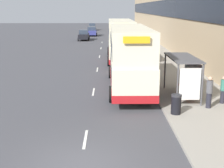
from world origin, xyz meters
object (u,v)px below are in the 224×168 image
at_px(car_1, 92,27).
at_px(pedestrian_at_shelter, 223,90).
at_px(pedestrian_1, 209,92).
at_px(litter_bin, 176,104).
at_px(double_decker_bus_ahead, 121,39).
at_px(car_2, 84,35).
at_px(double_decker_bus_near, 129,57).
at_px(bus_shelter, 186,70).
at_px(car_0, 92,31).

bearing_deg(car_1, pedestrian_at_shelter, 99.51).
xyz_separation_m(pedestrian_1, litter_bin, (-2.04, -1.00, -0.38)).
relative_size(double_decker_bus_ahead, car_2, 2.63).
bearing_deg(car_2, litter_bin, 101.05).
bearing_deg(car_1, double_decker_bus_ahead, 96.49).
relative_size(car_1, pedestrian_1, 2.24).
relative_size(double_decker_bus_near, pedestrian_at_shelter, 6.48).
height_order(double_decker_bus_near, car_1, double_decker_bus_near).
height_order(double_decker_bus_near, litter_bin, double_decker_bus_near).
xyz_separation_m(double_decker_bus_near, car_1, (-5.52, 59.92, -1.41)).
xyz_separation_m(car_1, pedestrian_1, (9.63, -64.73, 0.18)).
bearing_deg(car_2, car_1, -90.54).
bearing_deg(pedestrian_1, double_decker_bus_ahead, 103.83).
distance_m(bus_shelter, pedestrian_1, 2.37).
height_order(bus_shelter, pedestrian_1, bus_shelter).
height_order(bus_shelter, double_decker_bus_near, double_decker_bus_near).
distance_m(car_2, pedestrian_1, 40.36).
xyz_separation_m(double_decker_bus_near, pedestrian_1, (4.11, -4.81, -1.23)).
bearing_deg(pedestrian_1, bus_shelter, 111.48).
bearing_deg(bus_shelter, car_1, 98.01).
bearing_deg(double_decker_bus_ahead, bus_shelter, -77.27).
xyz_separation_m(double_decker_bus_near, car_2, (-5.76, 34.32, -1.40)).
height_order(car_0, car_2, car_0).
bearing_deg(double_decker_bus_ahead, litter_bin, -83.13).
relative_size(double_decker_bus_ahead, pedestrian_1, 6.31).
distance_m(bus_shelter, litter_bin, 3.52).
bearing_deg(double_decker_bus_near, pedestrian_at_shelter, -37.53).
distance_m(bus_shelter, double_decker_bus_ahead, 15.49).
xyz_separation_m(bus_shelter, pedestrian_1, (0.81, -2.07, -0.82)).
bearing_deg(double_decker_bus_near, double_decker_bus_ahead, 90.54).
bearing_deg(litter_bin, pedestrian_at_shelter, 30.54).
relative_size(double_decker_bus_ahead, car_0, 2.79).
distance_m(double_decker_bus_ahead, car_1, 47.89).
xyz_separation_m(double_decker_bus_ahead, litter_bin, (2.19, -18.17, -1.62)).
xyz_separation_m(double_decker_bus_near, pedestrian_at_shelter, (5.18, -3.98, -1.32)).
xyz_separation_m(car_2, litter_bin, (7.84, -40.13, -0.21)).
height_order(pedestrian_1, litter_bin, pedestrian_1).
bearing_deg(litter_bin, bus_shelter, 68.29).
relative_size(car_1, car_2, 0.93).
height_order(car_2, litter_bin, car_2).
relative_size(double_decker_bus_ahead, pedestrian_at_shelter, 7.00).
bearing_deg(pedestrian_1, double_decker_bus_near, 130.51).
bearing_deg(car_0, pedestrian_1, 100.49).
bearing_deg(double_decker_bus_ahead, double_decker_bus_near, -89.46).
xyz_separation_m(car_0, car_2, (-0.98, -8.91, -0.00)).
bearing_deg(car_0, bus_shelter, 99.97).
bearing_deg(car_2, bus_shelter, 103.74).
relative_size(car_2, pedestrian_1, 2.40).
xyz_separation_m(car_0, pedestrian_1, (8.89, -48.04, 0.17)).
xyz_separation_m(bus_shelter, pedestrian_at_shelter, (1.89, -1.24, -0.91)).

